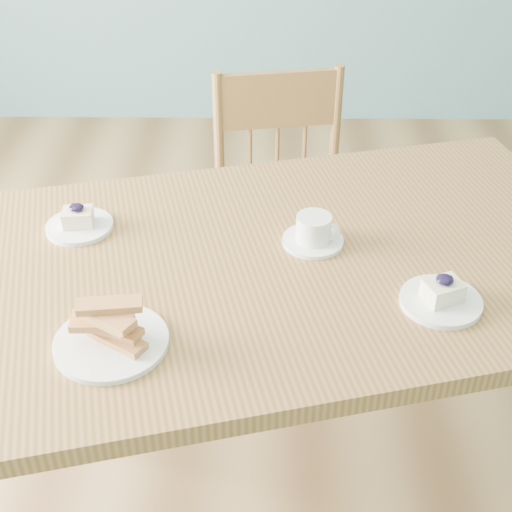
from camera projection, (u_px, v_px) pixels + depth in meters
room at (238, 23)px, 1.36m from camera, size 5.01×5.01×2.71m
dining_table at (276, 286)px, 1.66m from camera, size 1.73×1.24×0.84m
dining_chair at (284, 218)px, 2.39m from camera, size 0.50×0.48×0.95m
cheesecake_plate_near at (442, 297)px, 1.47m from camera, size 0.17×0.17×0.07m
cheesecake_plate_far at (79, 222)px, 1.70m from camera, size 0.16×0.16×0.07m
coffee_cup at (314, 232)px, 1.64m from camera, size 0.14×0.14×0.07m
biscotti_plate at (110, 332)px, 1.36m from camera, size 0.22×0.22×0.10m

